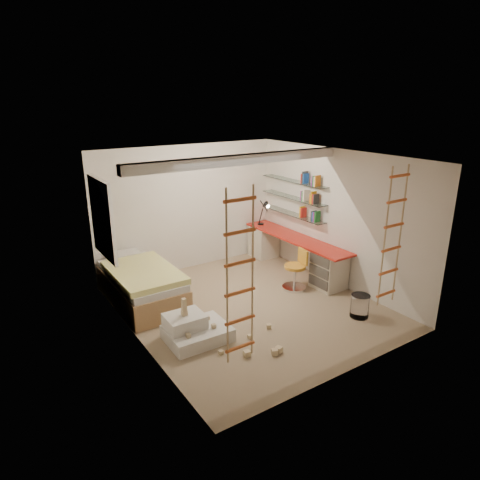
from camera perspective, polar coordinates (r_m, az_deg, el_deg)
floor at (r=7.56m, az=1.27°, el=-8.90°), size 4.50×4.50×0.00m
ceiling_beam at (r=7.03m, az=0.00°, el=10.65°), size 4.00×0.18×0.16m
window_frame at (r=7.51m, az=-17.89°, el=2.70°), size 0.06×1.15×1.35m
window_blind at (r=7.52m, az=-17.60°, el=2.75°), size 0.02×1.00×1.20m
rope_ladder_left at (r=4.92m, az=0.00°, el=-5.04°), size 0.41×0.04×2.13m
rope_ladder_right at (r=6.70m, az=19.67°, el=0.33°), size 0.41×0.04×2.13m
waste_bin at (r=7.44m, az=15.69°, el=-8.46°), size 0.31×0.31×0.39m
desk at (r=9.00m, az=7.19°, el=-1.65°), size 0.56×2.80×0.75m
shelves at (r=8.98m, az=7.11°, el=5.61°), size 0.25×1.80×0.71m
bed at (r=7.80m, az=-12.99°, el=-5.82°), size 1.02×2.00×0.69m
task_lamp at (r=9.46m, az=3.39°, el=4.13°), size 0.14×0.36×0.57m
swivel_chair at (r=8.20m, az=7.44°, el=-4.58°), size 0.53×0.53×0.78m
play_platform at (r=6.59m, az=-6.16°, el=-11.84°), size 0.94×0.74×0.41m
toy_blocks at (r=6.44m, az=-2.08°, el=-11.88°), size 1.40×1.14×0.68m
books at (r=8.95m, az=7.14°, el=6.42°), size 0.14×0.52×0.92m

